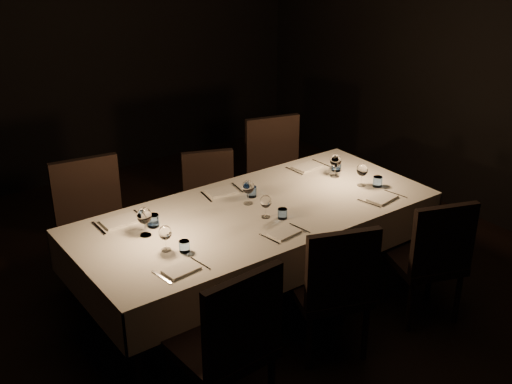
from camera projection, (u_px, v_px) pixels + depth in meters
room at (256, 106)px, 4.07m from camera, size 5.01×6.01×3.01m
dining_table at (256, 220)px, 4.41m from camera, size 2.52×1.12×0.76m
chair_near_left at (229, 341)px, 3.41m from camera, size 0.51×0.51×1.02m
place_setting_near_left at (174, 247)px, 3.79m from camera, size 0.31×0.39×0.16m
chair_near_center at (334, 285)px, 3.96m from camera, size 0.59×0.59×0.95m
place_setting_near_center at (275, 214)px, 4.19m from camera, size 0.30×0.39×0.16m
chair_near_right at (432, 255)px, 4.32m from camera, size 0.57×0.57×0.93m
place_setting_near_right at (372, 181)px, 4.66m from camera, size 0.33×0.40×0.17m
chair_far_left at (94, 224)px, 4.64m from camera, size 0.56×0.56×1.02m
place_setting_far_left at (139, 219)px, 4.09m from camera, size 0.35×0.41×0.19m
chair_far_center at (211, 200)px, 5.18m from camera, size 0.54×0.54×0.87m
place_setting_far_center at (241, 190)px, 4.52m from camera, size 0.33×0.40×0.18m
chair_far_right at (277, 172)px, 5.53m from camera, size 0.59×0.59×1.01m
place_setting_far_right at (327, 164)px, 4.95m from camera, size 0.33×0.40×0.18m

